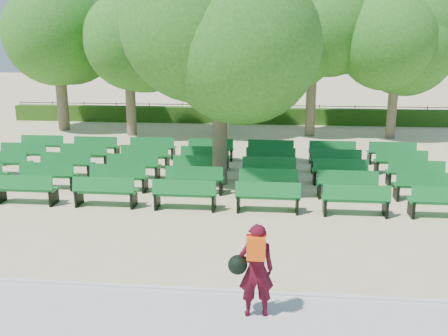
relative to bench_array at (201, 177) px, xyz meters
name	(u,v)px	position (x,y,z in m)	size (l,w,h in m)	color
ground	(194,194)	(0.02, -1.58, -0.09)	(120.00, 120.00, 0.00)	#D3BE8C
paving	(124,322)	(0.02, -8.98, -0.06)	(30.00, 2.20, 0.06)	beige
curb	(142,288)	(0.02, -7.83, -0.04)	(30.00, 0.12, 0.10)	silver
hedge	(232,115)	(0.02, 12.42, 0.36)	(26.00, 0.70, 0.90)	#285014
fence	(233,122)	(0.02, 12.82, -0.09)	(26.00, 0.10, 1.02)	black
tree_line	(226,135)	(0.02, 8.42, -0.09)	(21.80, 6.80, 7.04)	#2D721E
bench_array	(201,177)	(0.00, 0.00, 0.00)	(1.80, 0.64, 1.12)	#13712C
tree_among	(220,44)	(0.70, -0.37, 4.41)	(4.82, 4.82, 6.69)	brown
person	(255,269)	(2.18, -8.59, 0.82)	(0.80, 0.50, 1.64)	#440916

